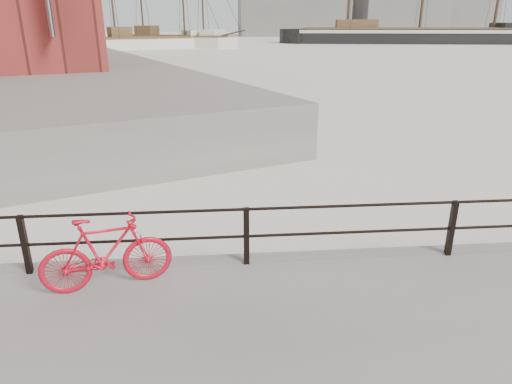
# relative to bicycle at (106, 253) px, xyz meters

# --- Properties ---
(ground) EXTENTS (400.00, 400.00, 0.00)m
(ground) POSITION_rel_bicycle_xyz_m (5.63, 0.68, -0.93)
(ground) COLOR white
(ground) RESTS_ON ground
(guardrail) EXTENTS (28.00, 0.10, 1.00)m
(guardrail) POSITION_rel_bicycle_xyz_m (5.63, 0.53, -0.08)
(guardrail) COLOR black
(guardrail) RESTS_ON promenade
(bicycle) EXTENTS (1.93, 0.73, 1.16)m
(bicycle) POSITION_rel_bicycle_xyz_m (0.00, 0.00, 0.00)
(bicycle) COLOR red
(bicycle) RESTS_ON promenade
(barque_black) EXTENTS (65.10, 30.96, 35.19)m
(barque_black) POSITION_rel_bicycle_xyz_m (42.68, 87.16, -0.93)
(barque_black) COLOR black
(barque_black) RESTS_ON ground
(schooner_mid) EXTENTS (27.80, 20.57, 18.72)m
(schooner_mid) POSITION_rel_bicycle_xyz_m (-5.24, 77.26, -0.93)
(schooner_mid) COLOR beige
(schooner_mid) RESTS_ON ground
(schooner_left) EXTENTS (27.57, 20.72, 18.99)m
(schooner_left) POSITION_rel_bicycle_xyz_m (-8.30, 72.62, -0.93)
(schooner_left) COLOR silver
(schooner_left) RESTS_ON ground
(industrial_west) EXTENTS (32.00, 18.00, 18.00)m
(industrial_west) POSITION_rel_bicycle_xyz_m (25.63, 140.68, 8.07)
(industrial_west) COLOR gray
(industrial_west) RESTS_ON ground
(industrial_east) EXTENTS (20.00, 16.00, 14.00)m
(industrial_east) POSITION_rel_bicycle_xyz_m (83.63, 150.68, 6.07)
(industrial_east) COLOR gray
(industrial_east) RESTS_ON ground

